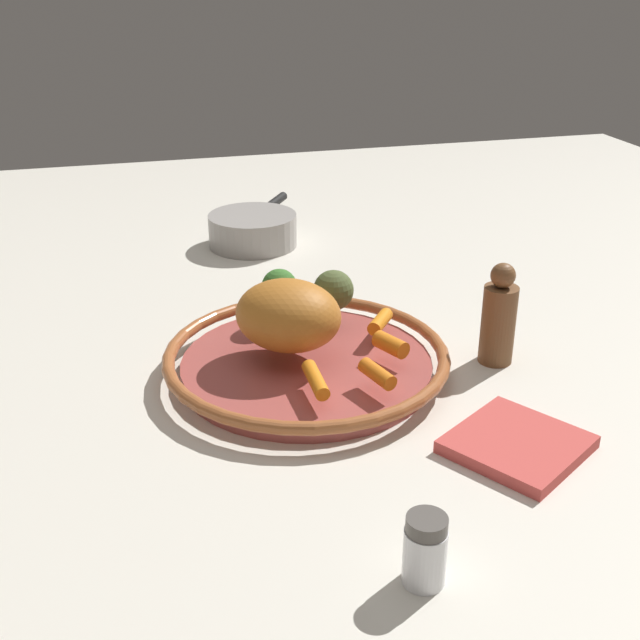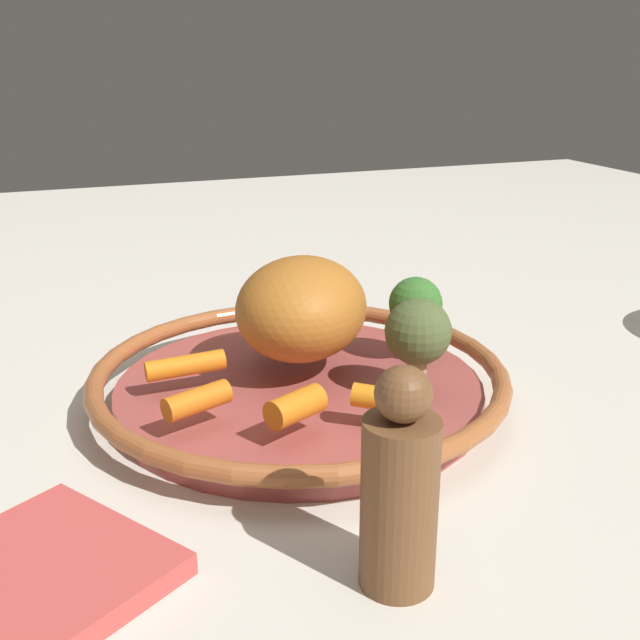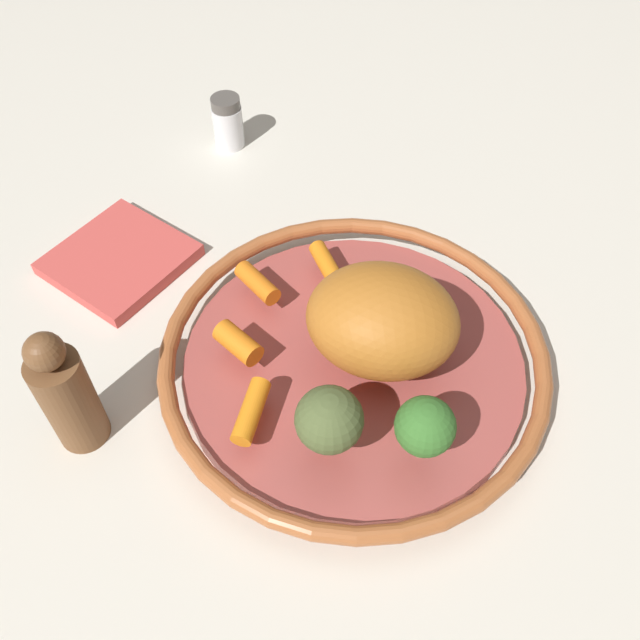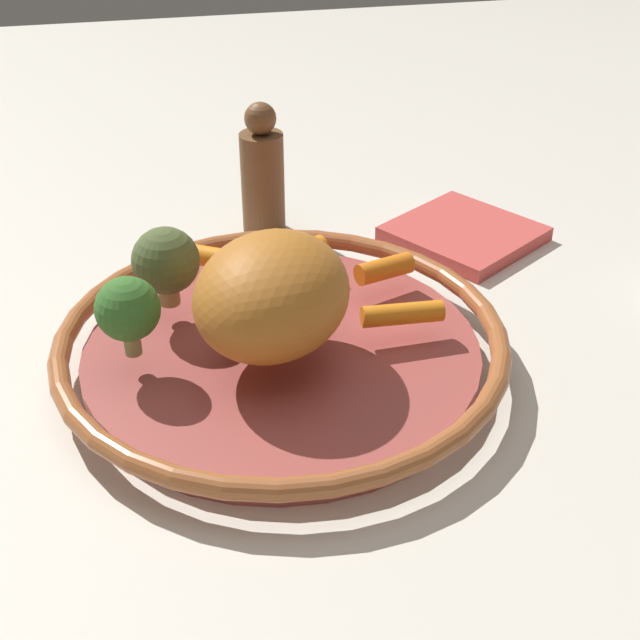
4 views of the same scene
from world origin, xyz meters
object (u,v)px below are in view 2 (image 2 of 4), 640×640
object	(u,v)px
baby_carrot_left	(197,400)
broccoli_floret_mid	(416,304)
broccoli_floret_large	(418,333)
baby_carrot_back	(296,406)
serving_bowl	(299,383)
baby_carrot_right	(186,365)
roast_chicken_piece	(301,308)
pepper_mill	(400,490)
baby_carrot_near_rim	(390,400)
dish_towel	(38,576)

from	to	relation	value
baby_carrot_left	broccoli_floret_mid	distance (m)	0.22
broccoli_floret_large	baby_carrot_back	bearing A→B (deg)	-71.55
serving_bowl	baby_carrot_left	world-z (taller)	baby_carrot_left
serving_bowl	baby_carrot_right	world-z (taller)	baby_carrot_right
roast_chicken_piece	pepper_mill	distance (m)	0.26
baby_carrot_near_rim	dish_towel	bearing A→B (deg)	-74.93
baby_carrot_right	pepper_mill	size ratio (longest dim) A/B	0.48
baby_carrot_back	broccoli_floret_mid	size ratio (longest dim) A/B	0.71
serving_bowl	baby_carrot_near_rim	world-z (taller)	baby_carrot_near_rim
baby_carrot_near_rim	roast_chicken_piece	bearing A→B (deg)	-169.33
serving_bowl	baby_carrot_right	distance (m)	0.10
roast_chicken_piece	pepper_mill	size ratio (longest dim) A/B	0.98
baby_carrot_near_rim	baby_carrot_back	bearing A→B (deg)	-98.64
baby_carrot_right	dish_towel	world-z (taller)	baby_carrot_right
serving_bowl	broccoli_floret_mid	xyz separation A→B (m)	(-0.01, 0.11, 0.05)
serving_bowl	baby_carrot_left	bearing A→B (deg)	-59.82
roast_chicken_piece	broccoli_floret_large	bearing A→B (deg)	42.76
broccoli_floret_large	roast_chicken_piece	bearing A→B (deg)	-137.24
baby_carrot_left	baby_carrot_right	size ratio (longest dim) A/B	0.78
serving_bowl	broccoli_floret_large	bearing A→B (deg)	54.74
baby_carrot_near_rim	broccoli_floret_mid	bearing A→B (deg)	145.56
roast_chicken_piece	broccoli_floret_large	size ratio (longest dim) A/B	1.99
pepper_mill	dish_towel	size ratio (longest dim) A/B	1.05
baby_carrot_right	baby_carrot_left	bearing A→B (deg)	-4.88
baby_carrot_left	baby_carrot_near_rim	world-z (taller)	same
baby_carrot_left	baby_carrot_back	bearing A→B (deg)	58.65
baby_carrot_right	pepper_mill	distance (m)	0.26
roast_chicken_piece	broccoli_floret_mid	xyz separation A→B (m)	(0.01, 0.10, -0.01)
baby_carrot_back	baby_carrot_left	xyz separation A→B (m)	(-0.04, -0.06, -0.00)
serving_bowl	baby_carrot_left	distance (m)	0.12
roast_chicken_piece	broccoli_floret_mid	world-z (taller)	roast_chicken_piece
serving_bowl	broccoli_floret_mid	size ratio (longest dim) A/B	5.66
baby_carrot_left	dish_towel	bearing A→B (deg)	-45.52
broccoli_floret_large	broccoli_floret_mid	world-z (taller)	broccoli_floret_large
serving_bowl	baby_carrot_back	bearing A→B (deg)	-20.72
baby_carrot_right	serving_bowl	bearing A→B (deg)	82.23
roast_chicken_piece	broccoli_floret_large	world-z (taller)	roast_chicken_piece
broccoli_floret_large	dish_towel	bearing A→B (deg)	-68.56
serving_bowl	pepper_mill	size ratio (longest dim) A/B	2.64
baby_carrot_near_rim	dish_towel	xyz separation A→B (m)	(0.07, -0.25, -0.04)
baby_carrot_near_rim	broccoli_floret_large	xyz separation A→B (m)	(-0.05, 0.05, 0.03)
serving_bowl	baby_carrot_right	bearing A→B (deg)	-97.77
baby_carrot_left	pepper_mill	world-z (taller)	pepper_mill
baby_carrot_left	dish_towel	distance (m)	0.17
broccoli_floret_large	broccoli_floret_mid	size ratio (longest dim) A/B	1.06
baby_carrot_left	pepper_mill	distance (m)	0.20
baby_carrot_left	broccoli_floret_large	world-z (taller)	broccoli_floret_large
broccoli_floret_mid	dish_towel	xyz separation A→B (m)	(0.18, -0.33, -0.07)
broccoli_floret_large	broccoli_floret_mid	bearing A→B (deg)	154.20
baby_carrot_left	baby_carrot_right	bearing A→B (deg)	175.12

